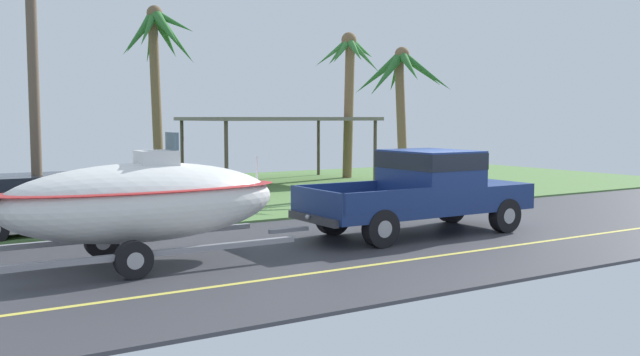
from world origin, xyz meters
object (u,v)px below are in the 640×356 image
object	(u,v)px
pickup_truck_towing	(429,187)
palm_tree_near_left	(401,84)
boat_on_trailer	(143,202)
carport_awning	(278,120)
palm_tree_near_right	(158,50)
parked_sedan_near	(55,204)
palm_tree_far_left	(349,73)
utility_pole	(32,44)

from	to	relation	value
pickup_truck_towing	palm_tree_near_left	world-z (taller)	palm_tree_near_left
boat_on_trailer	palm_tree_near_left	bearing A→B (deg)	31.62
pickup_truck_towing	carport_awning	bearing A→B (deg)	77.29
boat_on_trailer	palm_tree_near_right	bearing A→B (deg)	69.57
parked_sedan_near	palm_tree_far_left	xyz separation A→B (m)	(13.95, 8.27, 3.96)
parked_sedan_near	palm_tree_near_left	size ratio (longest dim) A/B	0.84
parked_sedan_near	carport_awning	bearing A→B (deg)	38.00
carport_awning	palm_tree_near_right	size ratio (longest dim) A/B	1.09
pickup_truck_towing	palm_tree_near_left	size ratio (longest dim) A/B	1.11
pickup_truck_towing	palm_tree_near_right	bearing A→B (deg)	103.88
parked_sedan_near	palm_tree_far_left	bearing A→B (deg)	30.67
parked_sedan_near	carport_awning	distance (m)	13.22
boat_on_trailer	pickup_truck_towing	bearing A→B (deg)	0.00
palm_tree_near_right	pickup_truck_towing	bearing A→B (deg)	-76.12
palm_tree_near_left	utility_pole	bearing A→B (deg)	-167.99
palm_tree_near_right	utility_pole	distance (m)	8.30
parked_sedan_near	palm_tree_near_right	distance (m)	9.04
palm_tree_far_left	parked_sedan_near	bearing A→B (deg)	-149.33
parked_sedan_near	utility_pole	bearing A→B (deg)	-161.66
palm_tree_near_left	palm_tree_near_right	distance (m)	8.54
boat_on_trailer	carport_awning	bearing A→B (deg)	52.66
boat_on_trailer	parked_sedan_near	world-z (taller)	boat_on_trailer
carport_awning	palm_tree_near_right	bearing A→B (deg)	-163.19
parked_sedan_near	palm_tree_far_left	size ratio (longest dim) A/B	0.69
pickup_truck_towing	parked_sedan_near	xyz separation A→B (m)	(-7.45, 4.60, -0.40)
pickup_truck_towing	palm_tree_far_left	distance (m)	14.86
carport_awning	palm_tree_far_left	size ratio (longest dim) A/B	1.11
carport_awning	palm_tree_near_left	bearing A→B (deg)	-69.95
pickup_truck_towing	boat_on_trailer	size ratio (longest dim) A/B	0.91
palm_tree_far_left	boat_on_trailer	bearing A→B (deg)	-135.93
parked_sedan_near	utility_pole	distance (m)	3.70
pickup_truck_towing	utility_pole	xyz separation A→B (m)	(-7.84, 4.47, 3.28)
utility_pole	palm_tree_far_left	bearing A→B (deg)	30.37
boat_on_trailer	palm_tree_far_left	xyz separation A→B (m)	(13.30, 12.88, 3.46)
parked_sedan_near	palm_tree_near_left	bearing A→B (deg)	11.80
palm_tree_near_right	boat_on_trailer	bearing A→B (deg)	-110.43
pickup_truck_towing	palm_tree_near_right	world-z (taller)	palm_tree_near_right
palm_tree_near_right	palm_tree_far_left	world-z (taller)	palm_tree_near_right
parked_sedan_near	palm_tree_near_right	xyz separation A→B (m)	(4.74, 6.37, 4.32)
carport_awning	palm_tree_near_left	world-z (taller)	palm_tree_near_left
boat_on_trailer	palm_tree_far_left	distance (m)	18.83
boat_on_trailer	palm_tree_far_left	world-z (taller)	palm_tree_far_left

